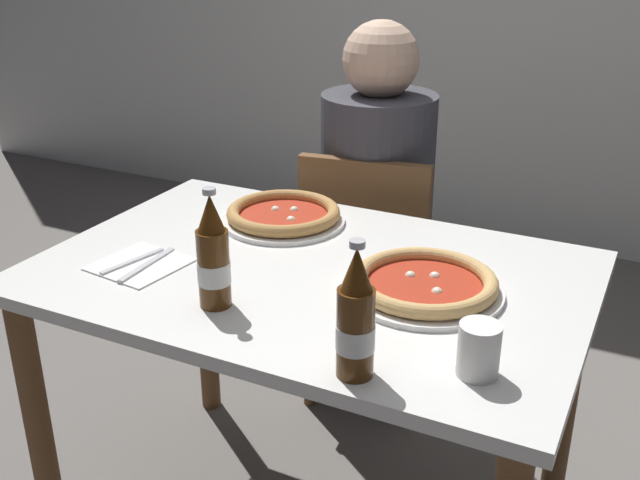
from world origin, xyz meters
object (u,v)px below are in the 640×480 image
dining_table_main (310,314)px  chair_behind_table (371,265)px  diner_seated (376,229)px  pizza_marinara_far (424,284)px  napkin_with_cutlery (140,264)px  paper_cup (479,350)px  pizza_margherita_near (284,215)px  beer_bottle_center (213,258)px  beer_bottle_left (356,320)px

dining_table_main → chair_behind_table: size_ratio=1.41×
diner_seated → pizza_marinara_far: bearing=-60.4°
dining_table_main → pizza_marinara_far: (0.26, -0.00, 0.13)m
napkin_with_cutlery → pizza_marinara_far: bearing=13.9°
dining_table_main → pizza_marinara_far: bearing=-0.2°
dining_table_main → diner_seated: (-0.11, 0.66, -0.05)m
paper_cup → pizza_margherita_near: bearing=143.8°
beer_bottle_center → napkin_with_cutlery: bearing=162.4°
pizza_marinara_far → beer_bottle_left: beer_bottle_left is taller
chair_behind_table → pizza_margherita_near: 0.50m
chair_behind_table → beer_bottle_center: (0.01, -0.84, 0.37)m
dining_table_main → napkin_with_cutlery: 0.40m
diner_seated → paper_cup: (0.55, -0.91, 0.21)m
chair_behind_table → paper_cup: chair_behind_table is taller
pizza_margherita_near → diner_seated: bearing=80.5°
beer_bottle_left → napkin_with_cutlery: size_ratio=1.23×
pizza_marinara_far → napkin_with_cutlery: pizza_marinara_far is taller
beer_bottle_center → paper_cup: 0.54m
napkin_with_cutlery → beer_bottle_left: bearing=-17.0°
beer_bottle_left → chair_behind_table: bearing=110.7°
beer_bottle_center → dining_table_main: bearing=68.5°
napkin_with_cutlery → paper_cup: size_ratio=2.11×
dining_table_main → beer_bottle_center: bearing=-111.5°
diner_seated → pizza_marinara_far: size_ratio=3.69×
chair_behind_table → paper_cup: size_ratio=8.95×
pizza_margherita_near → beer_bottle_left: size_ratio=1.27×
dining_table_main → pizza_margherita_near: size_ratio=3.83×
dining_table_main → chair_behind_table: (-0.10, 0.61, -0.15)m
pizza_marinara_far → chair_behind_table: bearing=120.9°
dining_table_main → diner_seated: diner_seated is taller
paper_cup → beer_bottle_center: bearing=178.7°
chair_behind_table → napkin_with_cutlery: chair_behind_table is taller
beer_bottle_center → beer_bottle_left: bearing=-16.6°
beer_bottle_center → paper_cup: size_ratio=2.60×
pizza_marinara_far → napkin_with_cutlery: size_ratio=1.63×
diner_seated → beer_bottle_left: (0.37, -1.00, 0.27)m
diner_seated → beer_bottle_center: diner_seated is taller
diner_seated → napkin_with_cutlery: diner_seated is taller
beer_bottle_center → diner_seated: bearing=91.2°
beer_bottle_left → pizza_margherita_near: bearing=128.7°
beer_bottle_left → napkin_with_cutlery: bearing=163.0°
dining_table_main → pizza_marinara_far: pizza_marinara_far is taller
dining_table_main → napkin_with_cutlery: size_ratio=5.97×
dining_table_main → pizza_margherita_near: pizza_margherita_near is taller
diner_seated → paper_cup: size_ratio=12.73×
chair_behind_table → pizza_margherita_near: bearing=70.4°
diner_seated → pizza_margherita_near: (-0.07, -0.45, 0.19)m
chair_behind_table → napkin_with_cutlery: bearing=64.4°
beer_bottle_center → paper_cup: bearing=-1.3°
pizza_marinara_far → diner_seated: bearing=119.6°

